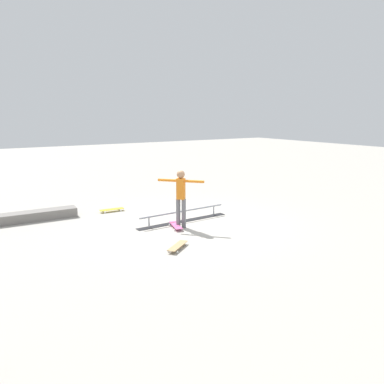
{
  "coord_description": "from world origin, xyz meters",
  "views": [
    {
      "loc": [
        5.74,
        9.04,
        3.19
      ],
      "look_at": [
        0.12,
        0.2,
        1.0
      ],
      "focal_mm": 34.92,
      "sensor_mm": 36.0,
      "label": 1
    }
  ],
  "objects_px": {
    "skateboard_main": "(176,225)",
    "loose_skateboard_natural": "(178,246)",
    "loose_skateboard_yellow": "(112,209)",
    "skate_ledge": "(36,216)",
    "skater_main": "(181,195)",
    "grind_rail": "(183,217)"
  },
  "relations": [
    {
      "from": "skateboard_main",
      "to": "loose_skateboard_natural",
      "type": "height_order",
      "value": "same"
    },
    {
      "from": "loose_skateboard_yellow",
      "to": "loose_skateboard_natural",
      "type": "relative_size",
      "value": 1.06
    },
    {
      "from": "skate_ledge",
      "to": "skater_main",
      "type": "xyz_separation_m",
      "value": [
        -3.38,
        3.04,
        0.82
      ]
    },
    {
      "from": "grind_rail",
      "to": "skateboard_main",
      "type": "distance_m",
      "value": 0.69
    },
    {
      "from": "grind_rail",
      "to": "skateboard_main",
      "type": "xyz_separation_m",
      "value": [
        0.52,
        0.45,
        -0.08
      ]
    },
    {
      "from": "loose_skateboard_natural",
      "to": "loose_skateboard_yellow",
      "type": "bearing_deg",
      "value": 55.22
    },
    {
      "from": "grind_rail",
      "to": "loose_skateboard_natural",
      "type": "bearing_deg",
      "value": 53.57
    },
    {
      "from": "skateboard_main",
      "to": "loose_skateboard_natural",
      "type": "relative_size",
      "value": 1.08
    },
    {
      "from": "loose_skateboard_yellow",
      "to": "skateboard_main",
      "type": "bearing_deg",
      "value": 111.99
    },
    {
      "from": "grind_rail",
      "to": "loose_skateboard_yellow",
      "type": "height_order",
      "value": "grind_rail"
    },
    {
      "from": "skate_ledge",
      "to": "skateboard_main",
      "type": "distance_m",
      "value": 4.4
    },
    {
      "from": "grind_rail",
      "to": "skater_main",
      "type": "relative_size",
      "value": 1.86
    },
    {
      "from": "grind_rail",
      "to": "skater_main",
      "type": "height_order",
      "value": "skater_main"
    },
    {
      "from": "skate_ledge",
      "to": "skater_main",
      "type": "relative_size",
      "value": 1.45
    },
    {
      "from": "loose_skateboard_yellow",
      "to": "loose_skateboard_natural",
      "type": "xyz_separation_m",
      "value": [
        -0.09,
        4.22,
        0.0
      ]
    },
    {
      "from": "skater_main",
      "to": "skate_ledge",
      "type": "bearing_deg",
      "value": -175.37
    },
    {
      "from": "grind_rail",
      "to": "skateboard_main",
      "type": "bearing_deg",
      "value": 38.71
    },
    {
      "from": "skateboard_main",
      "to": "loose_skateboard_natural",
      "type": "bearing_deg",
      "value": -13.71
    },
    {
      "from": "skate_ledge",
      "to": "loose_skateboard_yellow",
      "type": "relative_size",
      "value": 2.97
    },
    {
      "from": "grind_rail",
      "to": "loose_skateboard_yellow",
      "type": "xyz_separation_m",
      "value": [
        1.41,
        -2.27,
        -0.08
      ]
    },
    {
      "from": "skate_ledge",
      "to": "loose_skateboard_natural",
      "type": "bearing_deg",
      "value": 118.32
    },
    {
      "from": "skate_ledge",
      "to": "loose_skateboard_natural",
      "type": "distance_m",
      "value": 5.1
    }
  ]
}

